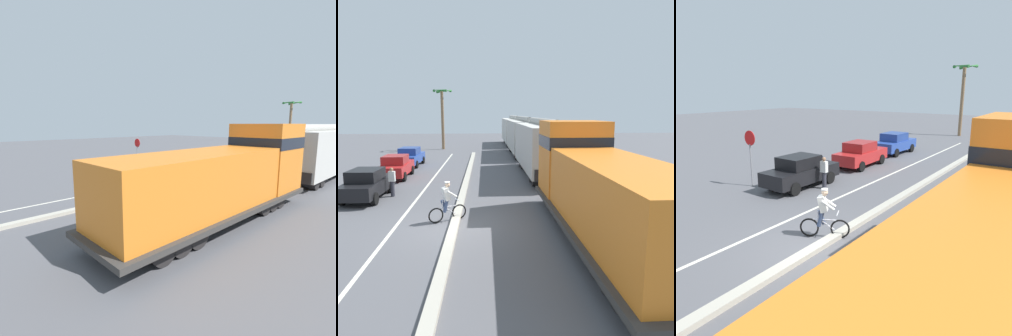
{
  "view_description": "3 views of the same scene",
  "coord_description": "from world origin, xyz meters",
  "views": [
    {
      "loc": [
        11.88,
        -10.87,
        4.19
      ],
      "look_at": [
        -1.13,
        1.5,
        1.16
      ],
      "focal_mm": 28.0,
      "sensor_mm": 36.0,
      "label": 1
    },
    {
      "loc": [
        1.27,
        -12.79,
        4.59
      ],
      "look_at": [
        2.22,
        1.89,
        2.09
      ],
      "focal_mm": 35.0,
      "sensor_mm": 36.0,
      "label": 2
    },
    {
      "loc": [
        6.05,
        -7.23,
        4.86
      ],
      "look_at": [
        -3.54,
        6.47,
        0.86
      ],
      "focal_mm": 35.0,
      "sensor_mm": 36.0,
      "label": 3
    }
  ],
  "objects": [
    {
      "name": "median_curb",
      "position": [
        0.0,
        6.0,
        0.08
      ],
      "size": [
        0.36,
        36.0,
        0.16
      ],
      "primitive_type": "cube",
      "color": "#B2AD9E",
      "rests_on": "ground"
    },
    {
      "name": "pedestrian_by_cars",
      "position": [
        -3.85,
        5.19,
        0.85
      ],
      "size": [
        0.34,
        0.22,
        1.62
      ],
      "color": "#33333D",
      "rests_on": "ground"
    },
    {
      "name": "parked_car_blue",
      "position": [
        -5.21,
        15.78,
        0.82
      ],
      "size": [
        1.93,
        4.25,
        1.62
      ],
      "color": "#28479E",
      "rests_on": "ground"
    },
    {
      "name": "lane_stripe",
      "position": [
        -2.4,
        6.0,
        0.0
      ],
      "size": [
        0.14,
        36.0,
        0.01
      ],
      "primitive_type": "cube",
      "color": "silver",
      "rests_on": "ground"
    },
    {
      "name": "locomotive",
      "position": [
        5.44,
        -1.15,
        1.8
      ],
      "size": [
        3.1,
        11.61,
        4.2
      ],
      "color": "orange",
      "rests_on": "ground"
    },
    {
      "name": "ground_plane",
      "position": [
        0.0,
        0.0,
        0.0
      ],
      "size": [
        120.0,
        120.0,
        0.0
      ],
      "primitive_type": "plane",
      "color": "#56565B"
    },
    {
      "name": "parked_car_red",
      "position": [
        -5.02,
        10.51,
        0.82
      ],
      "size": [
        1.89,
        4.23,
        1.62
      ],
      "color": "red",
      "rests_on": "ground"
    },
    {
      "name": "stop_sign",
      "position": [
        -7.19,
        3.42,
        2.02
      ],
      "size": [
        0.76,
        0.08,
        2.88
      ],
      "color": "gray",
      "rests_on": "ground"
    },
    {
      "name": "palm_tree_near",
      "position": [
        -3.99,
        28.94,
        5.2
      ],
      "size": [
        2.33,
        2.37,
        7.49
      ],
      "color": "#846647",
      "rests_on": "ground"
    },
    {
      "name": "hopper_car_lead",
      "position": [
        5.44,
        11.0,
        2.08
      ],
      "size": [
        2.9,
        10.6,
        4.18
      ],
      "color": "beige",
      "rests_on": "ground"
    },
    {
      "name": "parked_car_black",
      "position": [
        -5.05,
        4.8,
        0.82
      ],
      "size": [
        1.92,
        4.25,
        1.62
      ],
      "color": "black",
      "rests_on": "ground"
    },
    {
      "name": "cyclist",
      "position": [
        -0.36,
        0.77,
        0.82
      ],
      "size": [
        1.54,
        0.86,
        1.71
      ],
      "color": "black",
      "rests_on": "ground"
    }
  ]
}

